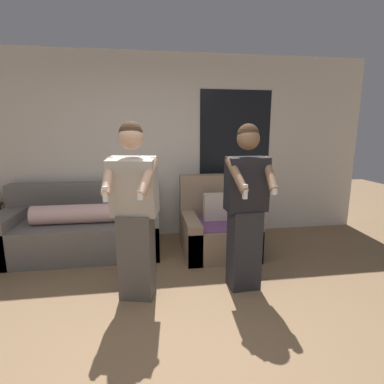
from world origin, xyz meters
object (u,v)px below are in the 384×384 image
(armchair, at_px, (217,228))
(person_right, at_px, (246,208))
(couch, at_px, (82,229))
(person_left, at_px, (134,212))

(armchair, xyz_separation_m, person_right, (0.05, -1.02, 0.54))
(armchair, height_order, person_right, person_right)
(couch, height_order, armchair, armchair)
(armchair, bearing_deg, person_left, -134.85)
(armchair, bearing_deg, couch, 172.83)
(person_left, distance_m, person_right, 1.09)
(person_left, xyz_separation_m, person_right, (1.09, 0.03, -0.00))
(couch, bearing_deg, person_left, -58.98)
(armchair, xyz_separation_m, person_left, (-1.04, -1.05, 0.55))
(person_left, relative_size, person_right, 1.01)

